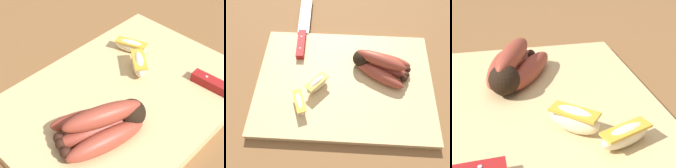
# 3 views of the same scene
# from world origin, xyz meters

# --- Properties ---
(ground_plane) EXTENTS (6.00, 6.00, 0.00)m
(ground_plane) POSITION_xyz_m (0.00, 0.00, 0.00)
(ground_plane) COLOR brown
(cutting_board) EXTENTS (0.48, 0.34, 0.02)m
(cutting_board) POSITION_xyz_m (-0.00, -0.00, 0.01)
(cutting_board) COLOR tan
(cutting_board) RESTS_ON ground_plane
(banana_bunch) EXTENTS (0.16, 0.13, 0.07)m
(banana_bunch) POSITION_xyz_m (0.09, 0.04, 0.04)
(banana_bunch) COLOR black
(banana_bunch) RESTS_ON cutting_board
(chefs_knife) EXTENTS (0.04, 0.28, 0.02)m
(chefs_knife) POSITION_xyz_m (-0.14, 0.16, 0.03)
(chefs_knife) COLOR silver
(chefs_knife) RESTS_ON cutting_board
(apple_wedge_near) EXTENTS (0.04, 0.07, 0.03)m
(apple_wedge_near) POSITION_xyz_m (-0.11, -0.08, 0.04)
(apple_wedge_near) COLOR beige
(apple_wedge_near) RESTS_ON cutting_board
(apple_wedge_middle) EXTENTS (0.06, 0.07, 0.04)m
(apple_wedge_middle) POSITION_xyz_m (-0.07, -0.02, 0.04)
(apple_wedge_middle) COLOR beige
(apple_wedge_middle) RESTS_ON cutting_board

